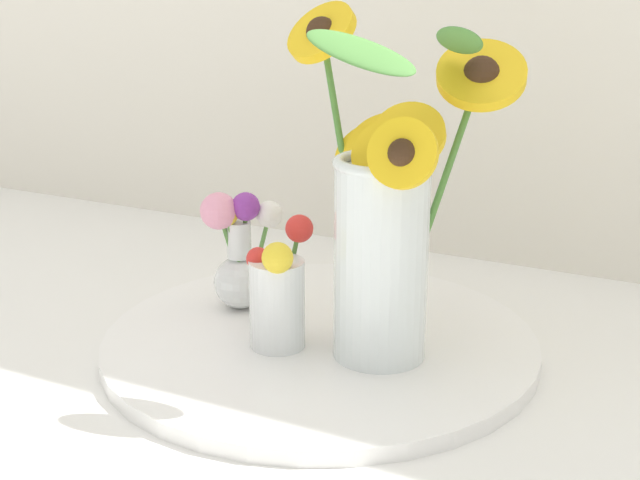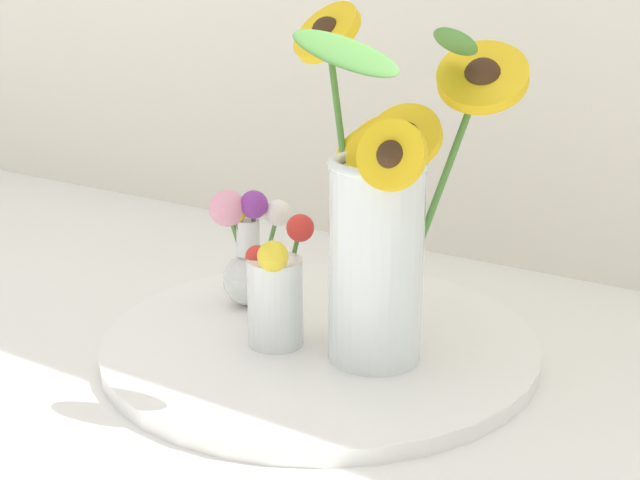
% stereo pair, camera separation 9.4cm
% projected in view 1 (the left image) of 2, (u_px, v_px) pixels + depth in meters
% --- Properties ---
extents(ground_plane, '(6.00, 6.00, 0.00)m').
position_uv_depth(ground_plane, '(288.00, 372.00, 0.93)').
color(ground_plane, white).
extents(serving_tray, '(0.47, 0.47, 0.02)m').
position_uv_depth(serving_tray, '(320.00, 343.00, 0.97)').
color(serving_tray, white).
rests_on(serving_tray, ground_plane).
extents(mason_jar_sunflowers, '(0.26, 0.23, 0.36)m').
position_uv_depth(mason_jar_sunflowers, '(386.00, 218.00, 0.89)').
color(mason_jar_sunflowers, silver).
rests_on(mason_jar_sunflowers, serving_tray).
extents(vase_small_center, '(0.06, 0.09, 0.14)m').
position_uv_depth(vase_small_center, '(278.00, 293.00, 0.93)').
color(vase_small_center, white).
rests_on(vase_small_center, serving_tray).
extents(vase_bulb_right, '(0.08, 0.07, 0.14)m').
position_uv_depth(vase_bulb_right, '(238.00, 252.00, 1.03)').
color(vase_bulb_right, white).
rests_on(vase_bulb_right, serving_tray).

